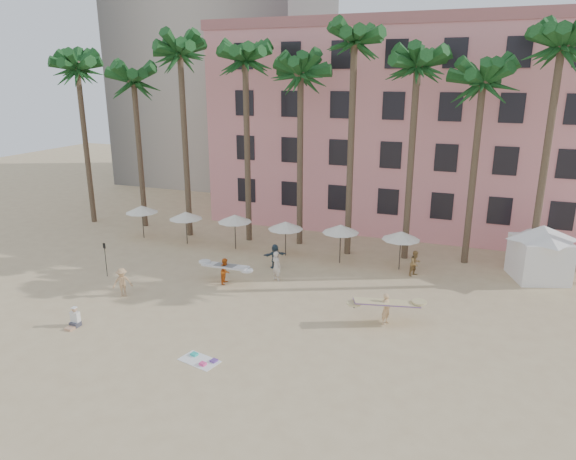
% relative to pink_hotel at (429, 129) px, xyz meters
% --- Properties ---
extents(ground, '(120.00, 120.00, 0.00)m').
position_rel_pink_hotel_xyz_m(ground, '(-7.00, -26.00, -8.00)').
color(ground, '#D1B789').
rests_on(ground, ground).
extents(pink_hotel, '(35.00, 14.00, 16.00)m').
position_rel_pink_hotel_xyz_m(pink_hotel, '(0.00, 0.00, 0.00)').
color(pink_hotel, pink).
rests_on(pink_hotel, ground).
extents(palm_row, '(44.40, 5.40, 16.30)m').
position_rel_pink_hotel_xyz_m(palm_row, '(-6.49, -11.00, 4.97)').
color(palm_row, brown).
rests_on(palm_row, ground).
extents(umbrella_row, '(22.50, 2.70, 2.73)m').
position_rel_pink_hotel_xyz_m(umbrella_row, '(-10.00, -13.50, -5.67)').
color(umbrella_row, '#332B23').
rests_on(umbrella_row, ground).
extents(cabana, '(5.67, 5.67, 3.50)m').
position_rel_pink_hotel_xyz_m(cabana, '(8.39, -12.01, -5.93)').
color(cabana, white).
rests_on(cabana, ground).
extents(beach_towel, '(1.98, 1.39, 0.14)m').
position_rel_pink_hotel_xyz_m(beach_towel, '(-6.56, -28.06, -7.97)').
color(beach_towel, white).
rests_on(beach_towel, ground).
extents(carrier_yellow, '(3.38, 2.02, 1.67)m').
position_rel_pink_hotel_xyz_m(carrier_yellow, '(0.56, -21.51, -7.04)').
color(carrier_yellow, '#DCAE7B').
rests_on(carrier_yellow, ground).
extents(carrier_white, '(3.22, 1.19, 1.61)m').
position_rel_pink_hotel_xyz_m(carrier_white, '(-9.66, -19.55, -7.12)').
color(carrier_white, orange).
rests_on(carrier_white, ground).
extents(beachgoers, '(16.58, 10.31, 1.90)m').
position_rel_pink_hotel_xyz_m(beachgoers, '(-7.72, -18.21, -7.14)').
color(beachgoers, tan).
rests_on(beachgoers, ground).
extents(paddle, '(0.18, 0.04, 2.23)m').
position_rel_pink_hotel_xyz_m(paddle, '(-17.29, -21.19, -6.59)').
color(paddle, black).
rests_on(paddle, ground).
extents(seated_man, '(0.46, 0.80, 1.03)m').
position_rel_pink_hotel_xyz_m(seated_man, '(-14.23, -27.40, -7.64)').
color(seated_man, '#3F3F4C').
rests_on(seated_man, ground).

